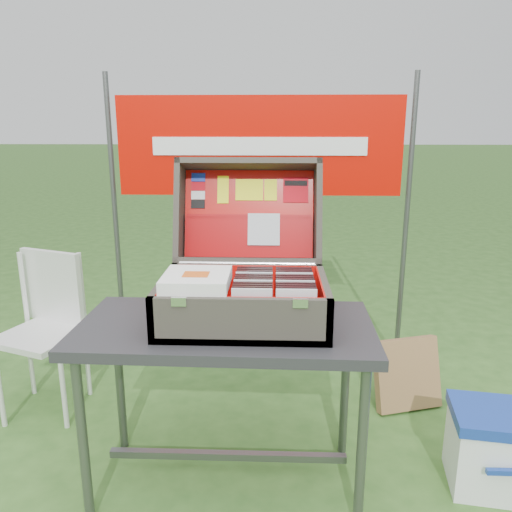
{
  "coord_description": "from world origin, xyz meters",
  "views": [
    {
      "loc": [
        0.09,
        -1.77,
        1.41
      ],
      "look_at": [
        0.02,
        0.1,
        0.92
      ],
      "focal_mm": 35.0,
      "sensor_mm": 36.0,
      "label": 1
    }
  ],
  "objects_px": {
    "table": "(227,406)",
    "cooler": "(499,449)",
    "cardboard_box": "(407,374)",
    "suitcase": "(244,245)",
    "chair": "(42,337)"
  },
  "relations": [
    {
      "from": "table",
      "to": "cooler",
      "type": "bearing_deg",
      "value": 2.03
    },
    {
      "from": "table",
      "to": "cardboard_box",
      "type": "bearing_deg",
      "value": 36.1
    },
    {
      "from": "suitcase",
      "to": "cardboard_box",
      "type": "relative_size",
      "value": 1.72
    },
    {
      "from": "cardboard_box",
      "to": "table",
      "type": "bearing_deg",
      "value": -161.68
    },
    {
      "from": "table",
      "to": "cooler",
      "type": "height_order",
      "value": "table"
    },
    {
      "from": "suitcase",
      "to": "cooler",
      "type": "bearing_deg",
      "value": -3.92
    },
    {
      "from": "suitcase",
      "to": "cardboard_box",
      "type": "xyz_separation_m",
      "value": [
        0.8,
        0.52,
        -0.79
      ]
    },
    {
      "from": "suitcase",
      "to": "cooler",
      "type": "xyz_separation_m",
      "value": [
        1.01,
        -0.07,
        -0.81
      ]
    },
    {
      "from": "suitcase",
      "to": "cardboard_box",
      "type": "distance_m",
      "value": 1.24
    },
    {
      "from": "chair",
      "to": "table",
      "type": "bearing_deg",
      "value": -7.26
    },
    {
      "from": "cooler",
      "to": "cardboard_box",
      "type": "height_order",
      "value": "cardboard_box"
    },
    {
      "from": "cooler",
      "to": "cardboard_box",
      "type": "relative_size",
      "value": 1.05
    },
    {
      "from": "table",
      "to": "chair",
      "type": "relative_size",
      "value": 1.39
    },
    {
      "from": "cooler",
      "to": "chair",
      "type": "xyz_separation_m",
      "value": [
        -2.04,
        0.49,
        0.23
      ]
    },
    {
      "from": "suitcase",
      "to": "chair",
      "type": "distance_m",
      "value": 1.25
    }
  ]
}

